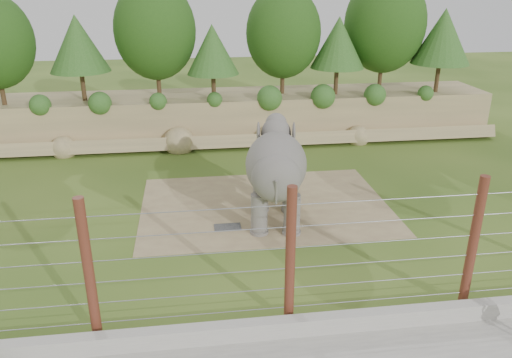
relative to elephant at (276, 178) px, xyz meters
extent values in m
plane|color=#36581A|center=(-0.67, -1.50, -1.82)|extent=(90.00, 90.00, 0.00)
cube|color=#90805A|center=(-0.67, 11.50, -0.57)|extent=(30.00, 4.00, 2.50)
cube|color=#90805A|center=(-0.67, 9.20, -1.47)|extent=(30.00, 1.37, 1.07)
cylinder|color=#3F2B19|center=(-12.67, 10.50, 1.56)|extent=(0.24, 0.24, 1.75)
cylinder|color=#3F2B19|center=(-8.67, 11.00, 1.47)|extent=(0.24, 0.24, 1.58)
sphere|color=#1F4716|center=(-8.67, 11.00, 3.61)|extent=(3.60, 3.60, 3.60)
cylinder|color=#3F2B19|center=(-4.67, 11.50, 1.64)|extent=(0.24, 0.24, 1.92)
sphere|color=#1F4716|center=(-4.67, 11.50, 4.26)|extent=(4.40, 4.40, 4.40)
cylinder|color=#3F2B19|center=(-1.67, 10.30, 1.38)|extent=(0.24, 0.24, 1.40)
sphere|color=#1F4716|center=(-1.67, 10.30, 3.28)|extent=(3.20, 3.20, 3.20)
cylinder|color=#3F2B19|center=(2.33, 11.30, 1.59)|extent=(0.24, 0.24, 1.82)
sphere|color=#1F4716|center=(2.33, 11.30, 4.06)|extent=(4.16, 4.16, 4.16)
cylinder|color=#3F2B19|center=(5.33, 10.70, 1.43)|extent=(0.24, 0.24, 1.50)
sphere|color=#1F4716|center=(5.33, 10.70, 3.48)|extent=(3.44, 3.44, 3.44)
cylinder|color=#3F2B19|center=(8.33, 11.70, 1.70)|extent=(0.24, 0.24, 2.03)
sphere|color=#1F4716|center=(8.33, 11.70, 4.45)|extent=(4.64, 4.64, 4.64)
cylinder|color=#3F2B19|center=(11.33, 10.50, 1.50)|extent=(0.24, 0.24, 1.64)
sphere|color=#1F4716|center=(11.33, 10.50, 3.74)|extent=(3.76, 3.76, 3.76)
cube|color=#957A58|center=(-0.17, 1.50, -1.81)|extent=(10.00, 7.00, 0.02)
cube|color=#262628|center=(-1.85, -0.28, -1.78)|extent=(1.00, 0.60, 0.03)
sphere|color=gray|center=(0.94, 1.11, -1.48)|extent=(0.64, 0.64, 0.64)
cube|color=#A8A49B|center=(-0.67, -6.50, -1.57)|extent=(26.00, 0.35, 0.50)
cylinder|color=#53281D|center=(-5.67, -6.00, 0.18)|extent=(0.26, 0.26, 4.00)
cylinder|color=#53281D|center=(-0.67, -6.00, 0.18)|extent=(0.26, 0.26, 4.00)
cylinder|color=#53281D|center=(4.33, -6.00, 0.18)|extent=(0.26, 0.26, 4.00)
cylinder|color=#939398|center=(-0.67, -6.00, -1.32)|extent=(20.00, 0.02, 0.02)
cylinder|color=#939398|center=(-0.67, -6.00, -0.72)|extent=(20.00, 0.02, 0.02)
cylinder|color=#939398|center=(-0.67, -6.00, -0.12)|extent=(20.00, 0.02, 0.02)
cylinder|color=#939398|center=(-0.67, -6.00, 0.48)|extent=(20.00, 0.02, 0.02)
cylinder|color=#939398|center=(-0.67, -6.00, 1.08)|extent=(20.00, 0.02, 0.02)
cylinder|color=#939398|center=(-0.67, -6.00, 1.68)|extent=(20.00, 0.02, 0.02)
camera|label=1|loc=(-3.04, -16.87, 6.82)|focal=35.00mm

